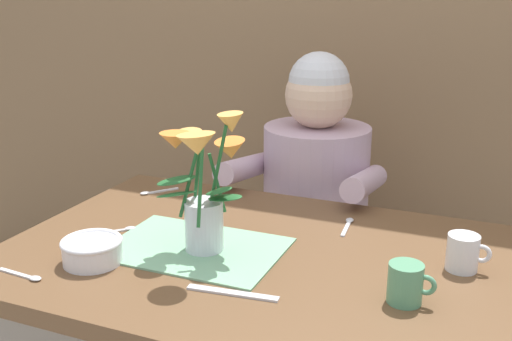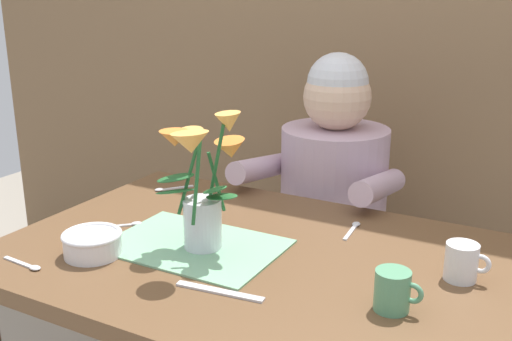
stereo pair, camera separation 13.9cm
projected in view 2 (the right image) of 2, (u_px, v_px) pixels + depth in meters
wood_panel_backdrop at (403, 8)px, 2.12m from camera, size 4.00×0.10×2.50m
dining_table at (260, 291)px, 1.42m from camera, size 1.20×0.80×0.74m
seated_person at (331, 229)px, 1.99m from camera, size 0.45×0.47×1.14m
striped_placemat at (195, 246)px, 1.42m from camera, size 0.40×0.28×0.00m
flower_vase at (202, 183)px, 1.36m from camera, size 0.21×0.24×0.33m
ceramic_bowl at (92, 243)px, 1.37m from camera, size 0.14×0.14×0.06m
dinner_knife at (220, 292)px, 1.21m from camera, size 0.19×0.04×0.00m
ceramic_mug at (462, 262)px, 1.25m from camera, size 0.09×0.07×0.08m
coffee_cup at (393, 291)px, 1.14m from camera, size 0.09×0.07×0.08m
spoon_0 at (353, 228)px, 1.53m from camera, size 0.02×0.12×0.01m
spoon_1 at (28, 265)px, 1.32m from camera, size 0.12×0.02×0.01m
spoon_2 at (168, 189)px, 1.82m from camera, size 0.09×0.10×0.01m
spoon_3 at (126, 225)px, 1.55m from camera, size 0.10×0.09×0.01m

